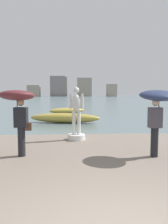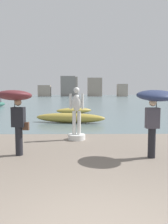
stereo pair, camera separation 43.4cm
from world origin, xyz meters
name	(u,v)px [view 2 (the right image)]	position (x,y,z in m)	size (l,w,h in m)	color
ground_plane	(82,105)	(0.00, 40.00, 0.00)	(400.00, 400.00, 0.00)	slate
pier	(86,187)	(0.00, 2.31, 0.20)	(7.88, 10.62, 0.40)	slate
statue_white_figure	(77,121)	(-0.30, 6.44, 1.18)	(0.71, 0.71, 2.14)	silver
onlooker_left	(16,103)	(-2.10, 4.23, 2.00)	(1.14, 1.16, 2.03)	black
onlooker_right	(156,102)	(2.06, 3.91, 2.04)	(1.17, 1.20, 2.05)	black
boat_leftward	(70,118)	(-0.99, 14.41, 0.38)	(5.57, 2.17, 0.76)	#B2993D
boat_rightward	(74,111)	(-0.89, 22.14, 0.32)	(4.15, 2.06, 0.63)	#B2993D
distant_skyline	(80,88)	(-1.07, 141.39, 5.64)	(57.09, 9.57, 13.09)	gray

